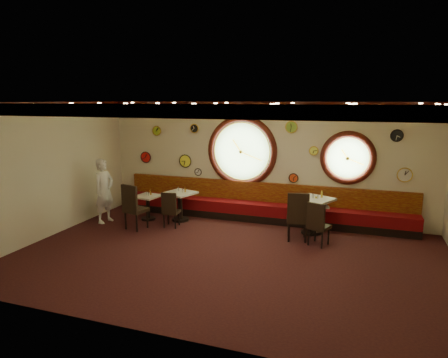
% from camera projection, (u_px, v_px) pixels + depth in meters
% --- Properties ---
extents(floor, '(9.00, 6.00, 0.00)m').
position_uv_depth(floor, '(228.00, 257.00, 8.39)').
color(floor, black).
rests_on(floor, ground).
extents(ceiling, '(9.00, 6.00, 0.02)m').
position_uv_depth(ceiling, '(228.00, 102.00, 7.76)').
color(ceiling, gold).
rests_on(ceiling, wall_back).
extents(wall_back, '(9.00, 0.02, 3.20)m').
position_uv_depth(wall_back, '(263.00, 161.00, 10.86)').
color(wall_back, beige).
rests_on(wall_back, floor).
extents(wall_front, '(9.00, 0.02, 3.20)m').
position_uv_depth(wall_front, '(157.00, 226.00, 5.30)').
color(wall_front, beige).
rests_on(wall_front, floor).
extents(wall_left, '(0.02, 6.00, 3.20)m').
position_uv_depth(wall_left, '(50.00, 170.00, 9.52)').
color(wall_left, beige).
rests_on(wall_left, floor).
extents(molding_back, '(9.00, 0.10, 0.18)m').
position_uv_depth(molding_back, '(264.00, 105.00, 10.52)').
color(molding_back, '#3A100A').
rests_on(molding_back, wall_back).
extents(molding_front, '(9.00, 0.10, 0.18)m').
position_uv_depth(molding_front, '(155.00, 111.00, 5.05)').
color(molding_front, '#3A100A').
rests_on(molding_front, wall_back).
extents(molding_left, '(0.10, 6.00, 0.18)m').
position_uv_depth(molding_left, '(46.00, 106.00, 9.21)').
color(molding_left, '#3A100A').
rests_on(molding_left, wall_back).
extents(banquette_base, '(8.00, 0.55, 0.20)m').
position_uv_depth(banquette_base, '(260.00, 217.00, 10.89)').
color(banquette_base, black).
rests_on(banquette_base, floor).
extents(banquette_seat, '(8.00, 0.55, 0.30)m').
position_uv_depth(banquette_seat, '(260.00, 208.00, 10.84)').
color(banquette_seat, '#5C070D').
rests_on(banquette_seat, banquette_base).
extents(banquette_back, '(8.00, 0.10, 0.55)m').
position_uv_depth(banquette_back, '(262.00, 192.00, 10.97)').
color(banquette_back, '#5C0C07').
rests_on(banquette_back, wall_back).
extents(porthole_left_glass, '(1.66, 0.02, 1.66)m').
position_uv_depth(porthole_left_glass, '(242.00, 151.00, 11.00)').
color(porthole_left_glass, '#82AA66').
rests_on(porthole_left_glass, wall_back).
extents(porthole_left_frame, '(1.98, 0.18, 1.98)m').
position_uv_depth(porthole_left_frame, '(242.00, 151.00, 10.98)').
color(porthole_left_frame, '#3A100A').
rests_on(porthole_left_frame, wall_back).
extents(porthole_left_ring, '(1.61, 0.03, 1.61)m').
position_uv_depth(porthole_left_ring, '(241.00, 152.00, 10.95)').
color(porthole_left_ring, gold).
rests_on(porthole_left_ring, wall_back).
extents(porthole_right_glass, '(1.10, 0.02, 1.10)m').
position_uv_depth(porthole_right_glass, '(348.00, 158.00, 10.11)').
color(porthole_right_glass, '#82AA66').
rests_on(porthole_right_glass, wall_back).
extents(porthole_right_frame, '(1.38, 0.18, 1.38)m').
position_uv_depth(porthole_right_frame, '(348.00, 158.00, 10.09)').
color(porthole_right_frame, '#3A100A').
rests_on(porthole_right_frame, wall_back).
extents(porthole_right_ring, '(1.09, 0.03, 1.09)m').
position_uv_depth(porthole_right_ring, '(348.00, 158.00, 10.07)').
color(porthole_right_ring, gold).
rests_on(porthole_right_ring, wall_back).
extents(wall_clock_0, '(0.30, 0.03, 0.30)m').
position_uv_depth(wall_clock_0, '(291.00, 127.00, 10.39)').
color(wall_clock_0, '#82B438').
rests_on(wall_clock_0, wall_back).
extents(wall_clock_1, '(0.36, 0.03, 0.36)m').
position_uv_depth(wall_clock_1, '(185.00, 161.00, 11.58)').
color(wall_clock_1, '#F6F436').
rests_on(wall_clock_1, wall_back).
extents(wall_clock_2, '(0.32, 0.03, 0.32)m').
position_uv_depth(wall_clock_2, '(146.00, 157.00, 11.98)').
color(wall_clock_2, red).
rests_on(wall_clock_2, wall_back).
extents(wall_clock_3, '(0.22, 0.03, 0.22)m').
position_uv_depth(wall_clock_3, '(314.00, 151.00, 10.32)').
color(wall_clock_3, '#E2EC4E').
rests_on(wall_clock_3, wall_back).
extents(wall_clock_4, '(0.24, 0.03, 0.24)m').
position_uv_depth(wall_clock_4, '(194.00, 128.00, 11.29)').
color(wall_clock_4, black).
rests_on(wall_clock_4, wall_back).
extents(wall_clock_5, '(0.26, 0.03, 0.26)m').
position_uv_depth(wall_clock_5, '(157.00, 131.00, 11.70)').
color(wall_clock_5, '#95B925').
rests_on(wall_clock_5, wall_back).
extents(wall_clock_6, '(0.28, 0.03, 0.28)m').
position_uv_depth(wall_clock_6, '(397.00, 136.00, 9.61)').
color(wall_clock_6, black).
rests_on(wall_clock_6, wall_back).
extents(wall_clock_7, '(0.20, 0.03, 0.20)m').
position_uv_depth(wall_clock_7, '(198.00, 172.00, 11.51)').
color(wall_clock_7, white).
rests_on(wall_clock_7, wall_back).
extents(wall_clock_8, '(0.24, 0.03, 0.24)m').
position_uv_depth(wall_clock_8, '(294.00, 178.00, 10.63)').
color(wall_clock_8, '#E34A1A').
rests_on(wall_clock_8, wall_back).
extents(wall_clock_9, '(0.34, 0.03, 0.34)m').
position_uv_depth(wall_clock_9, '(405.00, 175.00, 9.71)').
color(wall_clock_9, silver).
rests_on(wall_clock_9, wall_back).
extents(table_a, '(0.71, 0.71, 0.68)m').
position_uv_depth(table_a, '(148.00, 204.00, 10.94)').
color(table_a, black).
rests_on(table_a, floor).
extents(table_b, '(0.92, 0.92, 0.80)m').
position_uv_depth(table_b, '(180.00, 203.00, 10.83)').
color(table_b, black).
rests_on(table_b, floor).
extents(table_c, '(0.91, 0.91, 0.76)m').
position_uv_depth(table_c, '(311.00, 215.00, 9.78)').
color(table_c, black).
rests_on(table_c, floor).
extents(table_d, '(1.06, 1.06, 0.88)m').
position_uv_depth(table_d, '(314.00, 211.00, 9.82)').
color(table_d, black).
rests_on(table_d, floor).
extents(chair_a, '(0.59, 0.59, 0.73)m').
position_uv_depth(chair_a, '(133.00, 204.00, 10.03)').
color(chair_a, black).
rests_on(chair_a, floor).
extents(chair_b, '(0.43, 0.43, 0.58)m').
position_uv_depth(chair_b, '(170.00, 207.00, 10.22)').
color(chair_b, black).
rests_on(chair_b, floor).
extents(chair_c, '(0.57, 0.57, 0.72)m').
position_uv_depth(chair_c, '(298.00, 213.00, 9.21)').
color(chair_c, black).
rests_on(chair_c, floor).
extents(chair_d, '(0.54, 0.54, 0.63)m').
position_uv_depth(chair_d, '(317.00, 221.00, 8.92)').
color(chair_d, black).
rests_on(chair_d, floor).
extents(condiment_a_salt, '(0.03, 0.03, 0.09)m').
position_uv_depth(condiment_a_salt, '(147.00, 193.00, 10.92)').
color(condiment_a_salt, '#BBBABF').
rests_on(condiment_a_salt, table_a).
extents(condiment_b_salt, '(0.04, 0.04, 0.11)m').
position_uv_depth(condiment_b_salt, '(178.00, 189.00, 10.89)').
color(condiment_b_salt, silver).
rests_on(condiment_b_salt, table_b).
extents(condiment_c_salt, '(0.03, 0.03, 0.09)m').
position_uv_depth(condiment_c_salt, '(309.00, 201.00, 9.74)').
color(condiment_c_salt, silver).
rests_on(condiment_c_salt, table_c).
extents(condiment_d_salt, '(0.04, 0.04, 0.11)m').
position_uv_depth(condiment_d_salt, '(313.00, 196.00, 9.77)').
color(condiment_d_salt, silver).
rests_on(condiment_d_salt, table_d).
extents(condiment_a_pepper, '(0.03, 0.03, 0.09)m').
position_uv_depth(condiment_a_pepper, '(148.00, 194.00, 10.86)').
color(condiment_a_pepper, '#BABABE').
rests_on(condiment_a_pepper, table_a).
extents(condiment_b_pepper, '(0.04, 0.04, 0.10)m').
position_uv_depth(condiment_b_pepper, '(182.00, 190.00, 10.74)').
color(condiment_b_pepper, silver).
rests_on(condiment_b_pepper, table_b).
extents(condiment_c_pepper, '(0.04, 0.04, 0.10)m').
position_uv_depth(condiment_c_pepper, '(313.00, 202.00, 9.64)').
color(condiment_c_pepper, silver).
rests_on(condiment_c_pepper, table_c).
extents(condiment_d_pepper, '(0.03, 0.03, 0.09)m').
position_uv_depth(condiment_d_pepper, '(318.00, 197.00, 9.72)').
color(condiment_d_pepper, silver).
rests_on(condiment_d_pepper, table_d).
extents(condiment_a_bottle, '(0.05, 0.05, 0.16)m').
position_uv_depth(condiment_a_bottle, '(151.00, 192.00, 10.95)').
color(condiment_a_bottle, orange).
rests_on(condiment_a_bottle, table_a).
extents(condiment_b_bottle, '(0.04, 0.04, 0.14)m').
position_uv_depth(condiment_b_bottle, '(185.00, 190.00, 10.76)').
color(condiment_b_bottle, gold).
rests_on(condiment_b_bottle, table_b).
extents(condiment_c_bottle, '(0.05, 0.05, 0.15)m').
position_uv_depth(condiment_c_bottle, '(316.00, 200.00, 9.77)').
color(condiment_c_bottle, gold).
rests_on(condiment_c_bottle, table_c).
extents(condiment_d_bottle, '(0.05, 0.05, 0.17)m').
position_uv_depth(condiment_d_bottle, '(322.00, 194.00, 9.81)').
color(condiment_d_bottle, gold).
rests_on(condiment_d_bottle, table_d).
extents(waiter, '(0.51, 0.69, 1.72)m').
position_uv_depth(waiter, '(104.00, 191.00, 10.64)').
color(waiter, silver).
rests_on(waiter, floor).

